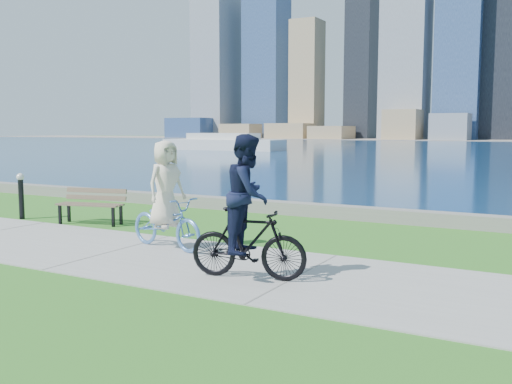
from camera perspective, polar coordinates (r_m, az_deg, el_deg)
ground at (r=11.67m, az=-14.02°, el=-5.82°), size 320.00×320.00×0.00m
concrete_path at (r=11.67m, az=-14.03°, el=-5.78°), size 80.00×3.50×0.02m
seawall at (r=16.65m, az=0.62°, el=-1.43°), size 90.00×0.50×0.35m
bay_water at (r=80.75m, az=23.37°, el=4.07°), size 320.00×131.00×0.01m
ferry_near at (r=66.77m, az=-3.30°, el=4.91°), size 14.48×4.14×1.97m
park_bench at (r=15.18m, az=-16.07°, el=-1.01°), size 1.82×0.98×0.90m
bollard_lamp at (r=16.58m, az=-22.44°, el=-0.08°), size 0.20×0.20×1.24m
cyclist_woman at (r=11.59m, az=-8.97°, el=-1.65°), size 1.10×2.10×2.17m
cyclist_man at (r=9.08m, az=-0.79°, el=-2.71°), size 0.94×1.99×2.32m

